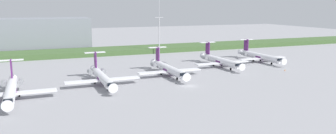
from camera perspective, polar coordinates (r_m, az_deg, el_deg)
name	(u,v)px	position (r m, az deg, el deg)	size (l,w,h in m)	color
ground_plane	(155,69)	(131.39, -2.13, -0.34)	(500.00, 500.00, 0.00)	#939399
grass_berm	(123,50)	(178.30, -7.63, 2.80)	(320.00, 20.00, 2.44)	#426033
regional_jet_nearest	(11,90)	(98.20, -24.97, -3.49)	(22.81, 31.00, 9.00)	white
regional_jet_second	(102,77)	(106.89, -11.09, -1.63)	(22.81, 31.00, 9.00)	white
regional_jet_third	(168,68)	(118.69, -0.01, -0.25)	(22.81, 31.00, 9.00)	white
regional_jet_fourth	(220,61)	(137.37, 8.75, 1.09)	(22.81, 31.00, 9.00)	white
regional_jet_fifth	(260,56)	(153.06, 15.20, 1.79)	(22.81, 31.00, 9.00)	white
antenna_mast	(159,31)	(169.55, -1.50, 6.06)	(4.40, 0.50, 28.33)	#B2B2B7
distant_hangar	(44,35)	(194.30, -20.24, 5.13)	(47.62, 22.61, 17.63)	gray
safety_cone_front_marker	(285,70)	(134.99, 19.11, -0.51)	(0.44, 0.44, 0.55)	orange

